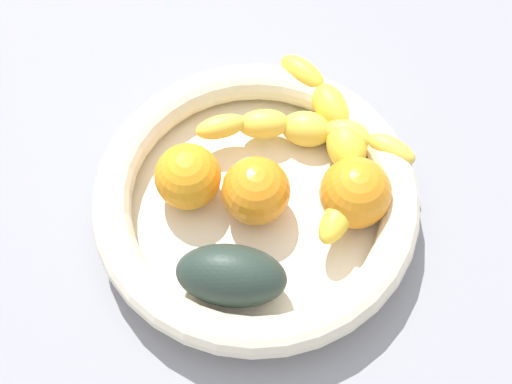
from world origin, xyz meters
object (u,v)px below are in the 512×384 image
orange_mid_right (355,193)px  banana_draped_right (336,143)px  avocado_dark (231,276)px  banana_draped_left (306,131)px  fruit_bowl (256,201)px  orange_front (188,177)px  orange_mid_left (258,190)px

orange_mid_right → banana_draped_right: bearing=-120.5°
avocado_dark → banana_draped_right: bearing=-169.3°
banana_draped_left → orange_mid_right: size_ratio=2.69×
banana_draped_left → fruit_bowl: bearing=11.9°
banana_draped_right → orange_front: orange_front is taller
banana_draped_right → banana_draped_left: bearing=-71.8°
banana_draped_left → banana_draped_right: bearing=108.2°
orange_front → orange_mid_right: size_ratio=0.94×
orange_mid_left → avocado_dark: bearing=30.5°
banana_draped_right → orange_mid_right: orange_mid_right is taller
orange_mid_right → avocado_dark: (13.62, -2.04, -0.59)cm
orange_mid_right → fruit_bowl: bearing=-45.3°
banana_draped_right → avocado_dark: 16.97cm
banana_draped_left → orange_front: (11.99, -3.73, 0.83)cm
banana_draped_right → fruit_bowl: bearing=-7.8°
fruit_bowl → banana_draped_left: bearing=-168.1°
orange_front → fruit_bowl: bearing=122.6°
banana_draped_right → orange_front: bearing=-27.6°
banana_draped_left → avocado_dark: 16.86cm
banana_draped_right → orange_mid_left: 9.41cm
fruit_bowl → banana_draped_right: 9.67cm
fruit_bowl → orange_mid_right: (-6.42, 6.48, 2.21)cm
banana_draped_right → orange_mid_left: orange_mid_left is taller
orange_mid_left → banana_draped_right: bearing=172.6°
orange_front → orange_mid_left: (-3.69, 5.60, 0.07)cm
orange_mid_left → orange_mid_right: 8.94cm
fruit_bowl → orange_mid_left: size_ratio=4.78×
orange_front → orange_mid_right: (-9.94, 11.99, 0.20)cm
fruit_bowl → banana_draped_right: size_ratio=1.66×
banana_draped_right → orange_mid_right: size_ratio=2.77×
banana_draped_left → orange_mid_left: bearing=12.7°
orange_mid_right → avocado_dark: bearing=-8.5°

